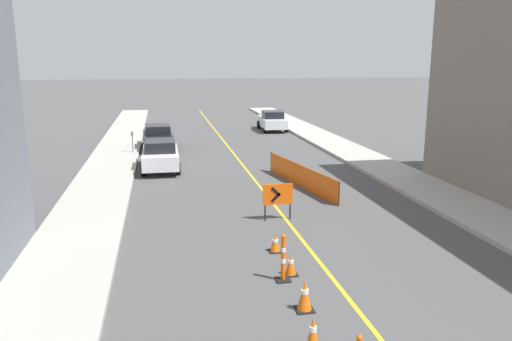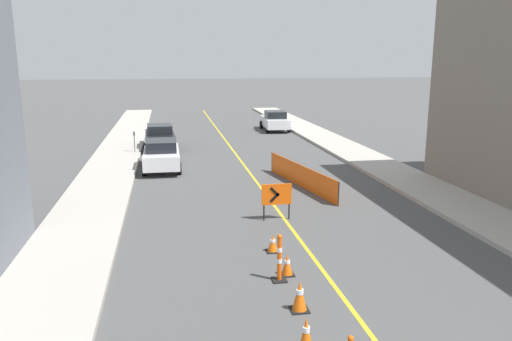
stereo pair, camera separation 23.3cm
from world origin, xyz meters
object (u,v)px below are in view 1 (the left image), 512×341
Objects in this scene: delineator_post_rear at (283,260)px; traffic_cone_fourth at (305,296)px; traffic_cone_fifth at (291,265)px; traffic_cone_third at (313,334)px; parking_meter_far_curb at (132,137)px; arrow_barricade_primary at (278,195)px; traffic_cone_farthest at (275,243)px; parked_car_curb_far at (272,121)px; parked_car_curb_mid at (158,137)px; parked_car_curb_near at (160,155)px.

traffic_cone_fourth is at bearing -86.15° from delineator_post_rear.
traffic_cone_fourth reaches higher than traffic_cone_fifth.
traffic_cone_fourth is at bearing 79.44° from traffic_cone_third.
parking_meter_far_curb reaches higher than traffic_cone_fifth.
traffic_cone_farthest is at bearing -104.72° from arrow_barricade_primary.
traffic_cone_fourth is 1.94m from traffic_cone_fifth.
parked_car_curb_far reaches higher than arrow_barricade_primary.
parked_car_curb_mid is at bearing 98.97° from delineator_post_rear.
parked_car_curb_far is 13.78m from parking_meter_far_curb.
parked_car_curb_far is at bearing 77.99° from delineator_post_rear.
traffic_cone_fifth is at bearing 82.33° from traffic_cone_third.
traffic_cone_third is at bearing -100.56° from traffic_cone_fourth.
arrow_barricade_primary is 0.30× the size of parked_car_curb_mid.
parked_car_curb_near is 6.30m from parked_car_curb_mid.
arrow_barricade_primary reaches higher than traffic_cone_third.
traffic_cone_fifth is (0.18, 1.93, -0.07)m from traffic_cone_fourth.
parking_meter_far_curb is at bearing 104.16° from delineator_post_rear.
parked_car_curb_near is 16.10m from parked_car_curb_far.
traffic_cone_fifth reaches higher than traffic_cone_farthest.
traffic_cone_third is 3.57m from traffic_cone_fifth.
traffic_cone_fourth is 1.25× the size of traffic_cone_fifth.
traffic_cone_third is 5.26m from traffic_cone_farthest.
delineator_post_rear is 1.01× the size of parking_meter_far_curb.
parked_car_curb_mid is 3.46× the size of parking_meter_far_curb.
arrow_barricade_primary reaches higher than traffic_cone_farthest.
traffic_cone_fourth is at bearing -76.64° from parking_meter_far_curb.
arrow_barricade_primary is at bearing 81.62° from traffic_cone_third.
traffic_cone_third is 1.64m from traffic_cone_fourth.
parked_car_curb_far is at bearing 78.85° from traffic_cone_fourth.
delineator_post_rear is at bearing -97.13° from traffic_cone_farthest.
traffic_cone_fifth is at bearing -82.30° from parked_car_curb_mid.
traffic_cone_fourth reaches higher than traffic_cone_farthest.
parked_car_curb_far is (5.62, 25.56, 0.54)m from traffic_cone_farthest.
traffic_cone_farthest is 17.49m from parking_meter_far_curb.
traffic_cone_farthest is (0.14, 3.63, -0.10)m from traffic_cone_fourth.
traffic_cone_fifth is at bearing 46.47° from delineator_post_rear.
traffic_cone_fifth is 0.46× the size of delineator_post_rear.
traffic_cone_third is 1.37× the size of traffic_cone_farthest.
parking_meter_far_curb reaches higher than traffic_cone_farthest.
parked_car_curb_mid is (-3.34, 22.11, 0.44)m from traffic_cone_fourth.
traffic_cone_third reaches higher than traffic_cone_fifth.
traffic_cone_farthest is at bearing 87.79° from traffic_cone_fourth.
delineator_post_rear reaches higher than traffic_cone_fifth.
parking_meter_far_curb reaches higher than traffic_cone_third.
parked_car_curb_near is at bearing -70.24° from parking_meter_far_curb.
traffic_cone_farthest is 0.12× the size of parked_car_curb_far.
traffic_cone_fifth is 0.44× the size of arrow_barricade_primary.
parked_car_curb_far is (5.86, 27.56, 0.24)m from delineator_post_rear.
parked_car_curb_far is 3.47× the size of parking_meter_far_curb.
parked_car_curb_near reaches higher than arrow_barricade_primary.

